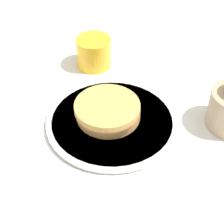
{
  "coord_description": "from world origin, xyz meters",
  "views": [
    {
      "loc": [
        0.09,
        -0.53,
        0.54
      ],
      "look_at": [
        0.01,
        0.02,
        0.03
      ],
      "focal_mm": 60.0,
      "sensor_mm": 36.0,
      "label": 1
    }
  ],
  "objects": [
    {
      "name": "juice_glass",
      "position": [
        -0.07,
        0.22,
        0.04
      ],
      "size": [
        0.08,
        0.08,
        0.07
      ],
      "color": "yellow",
      "rests_on": "ground_plane"
    },
    {
      "name": "pancake_stack",
      "position": [
        0.0,
        0.02,
        0.03
      ],
      "size": [
        0.13,
        0.14,
        0.04
      ],
      "color": "tan",
      "rests_on": "plate"
    },
    {
      "name": "ground_plane",
      "position": [
        0.0,
        0.0,
        0.0
      ],
      "size": [
        4.0,
        4.0,
        0.0
      ],
      "primitive_type": "plane",
      "color": "white"
    },
    {
      "name": "plate",
      "position": [
        0.01,
        0.02,
        0.01
      ],
      "size": [
        0.27,
        0.27,
        0.01
      ],
      "color": "silver",
      "rests_on": "ground_plane"
    }
  ]
}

